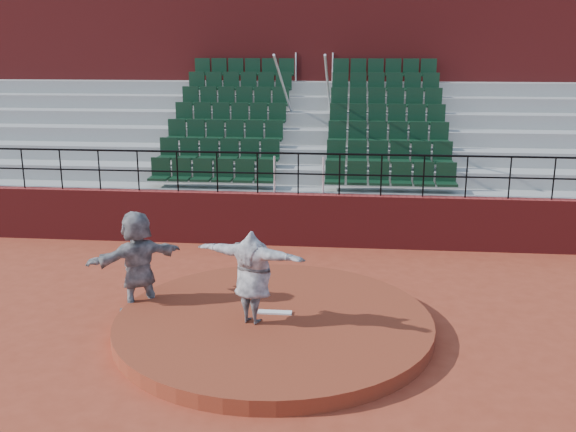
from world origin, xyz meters
name	(u,v)px	position (x,y,z in m)	size (l,w,h in m)	color
ground	(274,330)	(0.00, 0.00, 0.00)	(90.00, 90.00, 0.00)	#983922
pitchers_mound	(274,323)	(0.00, 0.00, 0.12)	(5.50, 5.50, 0.25)	maroon
pitching_rubber	(275,312)	(0.00, 0.15, 0.27)	(0.60, 0.15, 0.03)	white
boundary_wall	(298,220)	(0.00, 5.00, 0.65)	(24.00, 0.30, 1.30)	maroon
wall_railing	(298,165)	(0.00, 5.00, 2.03)	(24.04, 0.05, 1.03)	black
seating_deck	(308,162)	(0.00, 8.65, 1.44)	(24.00, 5.97, 4.63)	#999994
press_box_facade	(317,83)	(0.00, 12.60, 3.55)	(24.00, 3.00, 7.10)	maroon
pitcher	(253,277)	(-0.33, -0.24, 1.06)	(1.98, 0.54, 1.61)	black
fielder	(138,262)	(-2.58, 0.57, 0.97)	(1.80, 0.57, 1.94)	black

